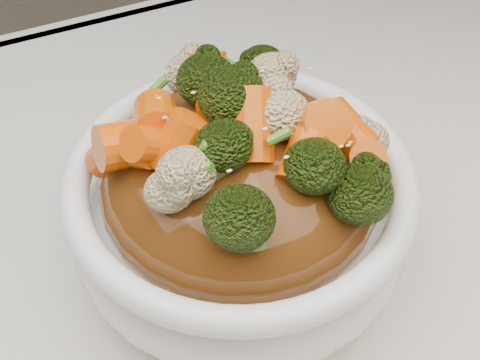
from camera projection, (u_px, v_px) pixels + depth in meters
name	position (u px, v px, depth m)	size (l,w,h in m)	color
tablecloth	(235.00, 349.00, 0.46)	(1.20, 0.80, 0.04)	silver
bowl	(240.00, 214.00, 0.46)	(0.23, 0.23, 0.09)	white
sauce_base	(240.00, 183.00, 0.43)	(0.18, 0.18, 0.10)	#552C0E
carrots	(240.00, 106.00, 0.39)	(0.18, 0.18, 0.05)	#DA5407
broccoli	(240.00, 107.00, 0.39)	(0.18, 0.18, 0.05)	black
cauliflower	(240.00, 110.00, 0.39)	(0.18, 0.18, 0.04)	beige
scallions	(240.00, 105.00, 0.39)	(0.14, 0.14, 0.02)	#3F811D
sesame_seeds	(240.00, 105.00, 0.39)	(0.16, 0.16, 0.01)	beige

